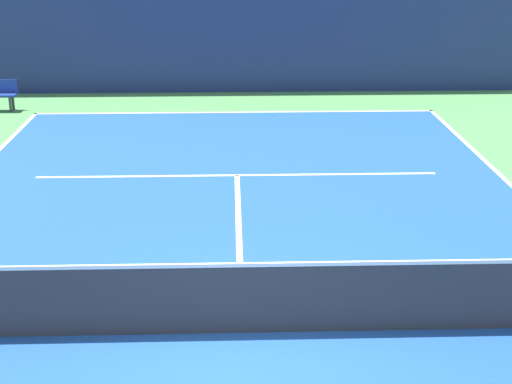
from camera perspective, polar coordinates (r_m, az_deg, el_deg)
ground_plane at (r=9.89m, az=-1.05°, el=-10.49°), size 80.00×80.00×0.00m
court_surface at (r=9.89m, az=-1.05°, el=-10.47°), size 11.00×24.00×0.01m
baseline_far at (r=21.10m, az=-1.58°, el=5.98°), size 11.00×0.10×0.00m
service_line_far at (r=15.76m, az=-1.43°, el=1.26°), size 8.26×0.10×0.00m
centre_service_line at (r=12.76m, az=-1.28°, el=-3.25°), size 0.10×6.40×0.00m
back_wall at (r=23.62m, az=-1.66°, el=11.04°), size 17.68×0.30×2.95m
stands_tier_lower at (r=24.94m, az=-1.68°, el=11.81°), size 17.68×2.40×3.22m
stands_tier_upper at (r=27.25m, az=-1.73°, el=13.63°), size 17.68×2.40×4.32m
tennis_net at (r=9.65m, az=-1.07°, el=-7.88°), size 11.08×0.08×1.07m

